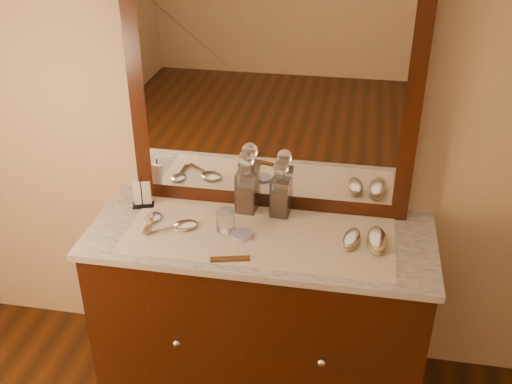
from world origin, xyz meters
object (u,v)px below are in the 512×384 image
napkin_rack (142,195)px  decanter_left (247,188)px  pin_dish (242,235)px  hand_mirror_outer (152,219)px  dresser_cabinet (260,314)px  hand_mirror_inner (181,227)px  comb (230,259)px  mirror_frame (271,98)px  brush_far (377,240)px  decanter_right (280,194)px  brush_near (352,240)px

napkin_rack → decanter_left: 0.47m
pin_dish → hand_mirror_outer: same height
dresser_cabinet → hand_mirror_inner: hand_mirror_inner is taller
comb → decanter_left: size_ratio=0.54×
mirror_frame → brush_far: size_ratio=6.59×
dresser_cabinet → decanter_left: (-0.09, 0.17, 0.55)m
decanter_right → brush_near: (0.32, -0.17, -0.08)m
hand_mirror_outer → comb: bearing=-29.1°
comb → brush_near: (0.46, 0.20, 0.02)m
decanter_right → brush_far: bearing=-22.0°
decanter_right → hand_mirror_outer: 0.56m
napkin_rack → hand_mirror_inner: 0.27m
dresser_cabinet → brush_far: brush_far is taller
napkin_rack → brush_near: size_ratio=0.90×
pin_dish → comb: bearing=-94.1°
pin_dish → hand_mirror_outer: bearing=173.3°
comb → decanter_right: decanter_right is taller
napkin_rack → hand_mirror_outer: 0.15m
decanter_left → brush_near: decanter_left is taller
napkin_rack → brush_far: napkin_rack is taller
comb → decanter_left: (-0.01, 0.38, 0.11)m
comb → hand_mirror_inner: 0.31m
dresser_cabinet → napkin_rack: (-0.55, 0.12, 0.50)m
brush_near → decanter_right: bearing=151.3°
hand_mirror_inner → mirror_frame: bearing=39.8°
decanter_right → comb: bearing=-111.0°
mirror_frame → hand_mirror_outer: bearing=-152.8°
hand_mirror_inner → decanter_left: bearing=39.2°
decanter_left → brush_near: 0.51m
decanter_left → comb: bearing=-88.7°
decanter_right → brush_near: bearing=-28.7°
mirror_frame → decanter_right: (0.06, -0.09, -0.39)m
hand_mirror_outer → brush_far: bearing=-1.0°
brush_near → brush_far: brush_far is taller
dresser_cabinet → comb: comb is taller
mirror_frame → decanter_right: bearing=-56.7°
hand_mirror_inner → decanter_right: bearing=25.4°
decanter_left → hand_mirror_outer: bearing=-156.9°
brush_far → hand_mirror_outer: (-0.95, 0.02, -0.02)m
dresser_cabinet → comb: (-0.08, -0.21, 0.45)m
pin_dish → hand_mirror_inner: hand_mirror_inner is taller
comb → brush_far: 0.59m
pin_dish → comb: size_ratio=0.57×
napkin_rack → hand_mirror_inner: size_ratio=0.65×
brush_far → napkin_rack: bearing=172.5°
mirror_frame → decanter_left: size_ratio=4.19×
napkin_rack → brush_far: size_ratio=0.77×
dresser_cabinet → brush_far: (0.48, -0.01, 0.47)m
pin_dish → hand_mirror_inner: 0.26m
hand_mirror_inner → hand_mirror_outer: bearing=165.4°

